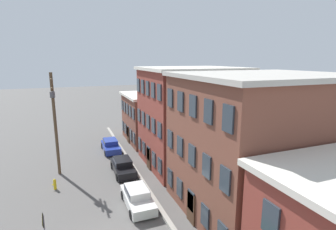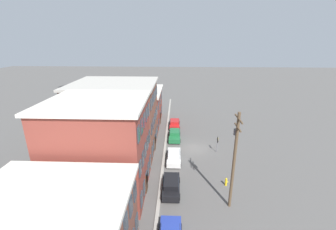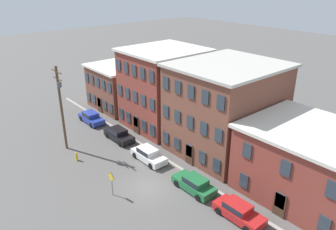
% 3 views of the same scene
% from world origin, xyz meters
% --- Properties ---
extents(ground_plane, '(200.00, 200.00, 0.00)m').
position_xyz_m(ground_plane, '(0.00, 0.00, 0.00)').
color(ground_plane, '#565451').
extents(kerb_strip, '(56.00, 0.36, 0.16)m').
position_xyz_m(kerb_strip, '(0.00, 4.50, 0.08)').
color(kerb_strip, '#9E998E').
rests_on(kerb_strip, ground_plane).
extents(apartment_corner, '(8.61, 10.42, 6.46)m').
position_xyz_m(apartment_corner, '(-19.60, 10.95, 3.25)').
color(apartment_corner, brown).
rests_on(apartment_corner, ground_plane).
extents(apartment_midblock, '(9.01, 9.65, 10.24)m').
position_xyz_m(apartment_midblock, '(-10.26, 10.56, 5.14)').
color(apartment_midblock, brown).
rests_on(apartment_midblock, ground_plane).
extents(apartment_far, '(10.11, 11.49, 10.08)m').
position_xyz_m(apartment_far, '(-0.52, 11.48, 5.05)').
color(apartment_far, brown).
rests_on(apartment_far, ground_plane).
extents(apartment_annex, '(11.62, 9.57, 6.52)m').
position_xyz_m(apartment_annex, '(10.33, 10.53, 3.28)').
color(apartment_annex, brown).
rests_on(apartment_annex, ground_plane).
extents(car_blue, '(4.40, 1.92, 1.43)m').
position_xyz_m(car_blue, '(-17.06, 3.18, 0.75)').
color(car_blue, '#233899').
rests_on(car_blue, ground_plane).
extents(car_black, '(4.40, 1.92, 1.43)m').
position_xyz_m(car_black, '(-10.21, 3.27, 0.75)').
color(car_black, black).
rests_on(car_black, ground_plane).
extents(car_white, '(4.40, 1.92, 1.43)m').
position_xyz_m(car_white, '(-3.91, 3.08, 0.75)').
color(car_white, silver).
rests_on(car_white, ground_plane).
extents(car_green, '(4.40, 1.92, 1.43)m').
position_xyz_m(car_green, '(3.20, 3.07, 0.75)').
color(car_green, '#1E6638').
rests_on(car_green, ground_plane).
extents(car_red, '(4.40, 1.92, 1.43)m').
position_xyz_m(car_red, '(8.33, 3.13, 0.75)').
color(car_red, '#B21E1E').
rests_on(car_red, ground_plane).
extents(caution_sign, '(1.03, 0.08, 2.47)m').
position_xyz_m(caution_sign, '(-1.14, -3.17, 1.65)').
color(caution_sign, slate).
rests_on(caution_sign, ground_plane).
extents(utility_pole, '(2.40, 0.44, 9.87)m').
position_xyz_m(utility_pole, '(-12.25, -2.59, 5.53)').
color(utility_pole, brown).
rests_on(utility_pole, ground_plane).
extents(fire_hydrant, '(0.24, 0.34, 0.96)m').
position_xyz_m(fire_hydrant, '(-8.99, -2.91, 0.48)').
color(fire_hydrant, yellow).
rests_on(fire_hydrant, ground_plane).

